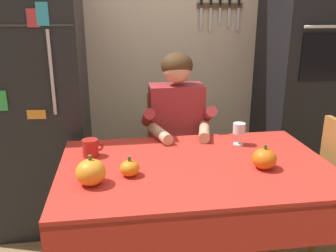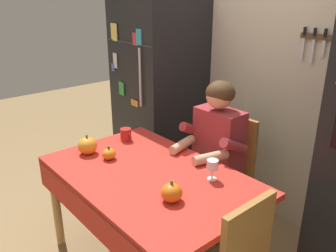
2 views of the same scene
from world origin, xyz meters
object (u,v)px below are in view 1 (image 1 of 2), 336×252
Objects in this scene: dining_table at (196,181)px; pumpkin_small at (130,168)px; refrigerator at (36,101)px; chair_behind_person at (173,151)px; pumpkin_medium at (91,172)px; pumpkin_large at (265,159)px; seated_person at (178,130)px; wine_glass at (239,129)px; coffee_mug at (91,148)px; wall_oven at (305,72)px.

pumpkin_small is (-0.34, -0.06, 0.12)m from dining_table.
chair_behind_person is (0.96, -0.09, -0.39)m from refrigerator.
chair_behind_person is at bearing 60.32° from pumpkin_medium.
pumpkin_medium is (0.43, -1.01, -0.10)m from refrigerator.
pumpkin_small is (-0.67, 0.02, -0.01)m from pumpkin_large.
pumpkin_large reaches higher than dining_table.
refrigerator reaches higher than pumpkin_small.
pumpkin_medium is at bearing -119.68° from chair_behind_person.
pumpkin_small is (-0.35, -0.67, 0.04)m from seated_person.
refrigerator is 14.18× the size of pumpkin_large.
chair_behind_person reaches higher than pumpkin_large.
seated_person is at bearing 115.27° from pumpkin_large.
seated_person is at bearing 132.44° from wine_glass.
wine_glass reaches higher than coffee_mug.
seated_person is 12.53× the size of pumpkin_small.
chair_behind_person is 9.36× the size of pumpkin_small.
pumpkin_large is at bearing -87.30° from wine_glass.
refrigerator is at bearing -178.86° from wall_oven.
dining_table is (-1.05, -0.92, -0.39)m from wall_oven.
dining_table is at bearing 14.16° from pumpkin_medium.
pumpkin_medium is at bearing -86.42° from coffee_mug.
wall_oven is (2.00, 0.04, 0.15)m from refrigerator.
coffee_mug is at bearing -58.74° from refrigerator.
pumpkin_large is (1.28, -0.96, -0.11)m from refrigerator.
wall_oven is 2.26× the size of chair_behind_person.
dining_table is 0.60m from coffee_mug.
seated_person reaches higher than dining_table.
refrigerator is at bearing 174.60° from chair_behind_person.
pumpkin_small reaches higher than dining_table.
wine_glass is (1.26, -0.61, -0.07)m from refrigerator.
wall_oven reaches higher than wine_glass.
wall_oven is 1.69× the size of seated_person.
refrigerator reaches higher than wine_glass.
wine_glass is at bearing 92.70° from pumpkin_large.
wall_oven is at bearing 41.54° from wine_glass.
pumpkin_large is at bearing -1.32° from pumpkin_small.
pumpkin_medium reaches higher than pumpkin_large.
chair_behind_person is 8.16× the size of coffee_mug.
seated_person reaches higher than chair_behind_person.
coffee_mug is at bearing -133.33° from chair_behind_person.
chair_behind_person is 6.49× the size of pumpkin_medium.
chair_behind_person reaches higher than wine_glass.
wall_oven is 1.76m from coffee_mug.
dining_table is 0.37m from pumpkin_small.
pumpkin_medium is (-0.83, -0.40, -0.03)m from wine_glass.
dining_table is 0.81m from chair_behind_person.
refrigerator is 1.94× the size of chair_behind_person.
dining_table is at bearing 166.31° from pumpkin_large.
pumpkin_small reaches higher than coffee_mug.
wine_glass is at bearing 3.84° from coffee_mug.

